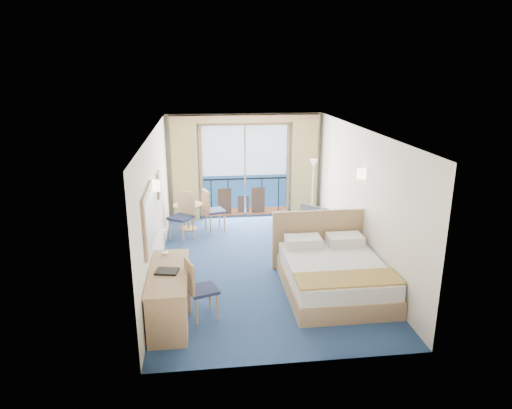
# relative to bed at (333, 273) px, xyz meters

# --- Properties ---
(floor) EXTENTS (6.50, 6.50, 0.00)m
(floor) POSITION_rel_bed_xyz_m (-1.13, 1.27, -0.33)
(floor) COLOR navy
(floor) RESTS_ON ground
(room_walls) EXTENTS (4.04, 6.54, 2.72)m
(room_walls) POSITION_rel_bed_xyz_m (-1.13, 1.27, 1.45)
(room_walls) COLOR white
(room_walls) RESTS_ON ground
(balcony_door) EXTENTS (2.36, 0.03, 2.52)m
(balcony_door) POSITION_rel_bed_xyz_m (-1.14, 4.49, 0.81)
(balcony_door) COLOR navy
(balcony_door) RESTS_ON room_walls
(curtain_left) EXTENTS (0.65, 0.22, 2.55)m
(curtain_left) POSITION_rel_bed_xyz_m (-2.68, 4.34, 0.95)
(curtain_left) COLOR tan
(curtain_left) RESTS_ON room_walls
(curtain_right) EXTENTS (0.65, 0.22, 2.55)m
(curtain_right) POSITION_rel_bed_xyz_m (0.42, 4.34, 0.95)
(curtain_right) COLOR tan
(curtain_right) RESTS_ON room_walls
(pelmet) EXTENTS (3.80, 0.25, 0.18)m
(pelmet) POSITION_rel_bed_xyz_m (-1.13, 4.37, 2.25)
(pelmet) COLOR tan
(pelmet) RESTS_ON room_walls
(mirror) EXTENTS (0.05, 1.25, 0.95)m
(mirror) POSITION_rel_bed_xyz_m (-3.10, -0.23, 1.22)
(mirror) COLOR tan
(mirror) RESTS_ON room_walls
(wall_print) EXTENTS (0.04, 0.42, 0.52)m
(wall_print) POSITION_rel_bed_xyz_m (-3.10, 1.72, 1.27)
(wall_print) COLOR tan
(wall_print) RESTS_ON room_walls
(sconce_left) EXTENTS (0.18, 0.18, 0.18)m
(sconce_left) POSITION_rel_bed_xyz_m (-3.07, 0.67, 1.52)
(sconce_left) COLOR beige
(sconce_left) RESTS_ON room_walls
(sconce_right) EXTENTS (0.18, 0.18, 0.18)m
(sconce_right) POSITION_rel_bed_xyz_m (0.81, 1.12, 1.52)
(sconce_right) COLOR beige
(sconce_right) RESTS_ON room_walls
(bed) EXTENTS (1.86, 2.22, 1.17)m
(bed) POSITION_rel_bed_xyz_m (0.00, 0.00, 0.00)
(bed) COLOR tan
(bed) RESTS_ON ground
(nightstand) EXTENTS (0.44, 0.41, 0.57)m
(nightstand) POSITION_rel_bed_xyz_m (0.63, 1.57, -0.04)
(nightstand) COLOR tan
(nightstand) RESTS_ON ground
(phone) EXTENTS (0.19, 0.16, 0.08)m
(phone) POSITION_rel_bed_xyz_m (0.59, 1.62, 0.28)
(phone) COLOR silver
(phone) RESTS_ON nightstand
(armchair) EXTENTS (1.12, 1.12, 0.73)m
(armchair) POSITION_rel_bed_xyz_m (0.08, 2.58, 0.04)
(armchair) COLOR #434651
(armchair) RESTS_ON ground
(floor_lamp) EXTENTS (0.22, 0.22, 1.60)m
(floor_lamp) POSITION_rel_bed_xyz_m (0.56, 3.87, 0.88)
(floor_lamp) COLOR silver
(floor_lamp) RESTS_ON ground
(desk) EXTENTS (0.60, 1.74, 0.82)m
(desk) POSITION_rel_bed_xyz_m (-2.82, -1.08, 0.12)
(desk) COLOR tan
(desk) RESTS_ON ground
(desk_chair) EXTENTS (0.55, 0.55, 1.00)m
(desk_chair) POSITION_rel_bed_xyz_m (-2.38, -0.68, 0.24)
(desk_chair) COLOR #1E2647
(desk_chair) RESTS_ON ground
(folder) EXTENTS (0.38, 0.32, 0.03)m
(folder) POSITION_rel_bed_xyz_m (-2.83, -0.66, 0.50)
(folder) COLOR black
(folder) RESTS_ON desk
(desk_lamp) EXTENTS (0.11, 0.11, 0.43)m
(desk_lamp) POSITION_rel_bed_xyz_m (-2.91, 0.05, 0.81)
(desk_lamp) COLOR silver
(desk_lamp) RESTS_ON desk
(round_table) EXTENTS (0.70, 0.70, 0.63)m
(round_table) POSITION_rel_bed_xyz_m (-2.62, 3.55, 0.15)
(round_table) COLOR tan
(round_table) RESTS_ON ground
(table_chair_a) EXTENTS (0.56, 0.55, 1.02)m
(table_chair_a) POSITION_rel_bed_xyz_m (-2.06, 3.38, 0.25)
(table_chair_a) COLOR #1E2647
(table_chair_a) RESTS_ON ground
(table_chair_b) EXTENTS (0.66, 0.66, 1.10)m
(table_chair_b) POSITION_rel_bed_xyz_m (-2.71, 2.95, 0.29)
(table_chair_b) COLOR #1E2647
(table_chair_b) RESTS_ON ground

